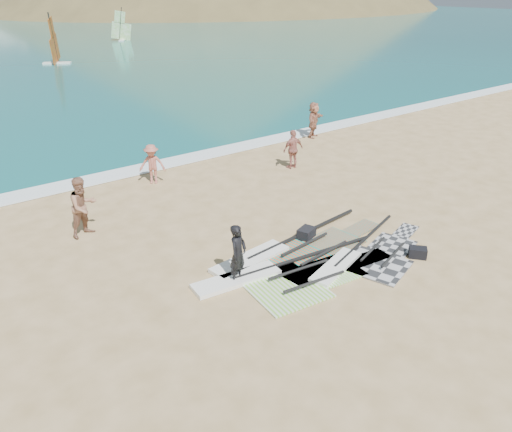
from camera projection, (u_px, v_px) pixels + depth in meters
ground at (393, 290)px, 12.80m from camera, size 300.00×300.00×0.00m
surf_line at (165, 164)px, 21.65m from camera, size 300.00×1.20×0.04m
headland_main at (230, 9)px, 153.08m from camera, size 143.00×143.00×45.00m
headland_minor at (294, 5)px, 179.52m from camera, size 70.00×70.00×28.00m
rig_grey at (365, 257)px, 14.22m from camera, size 5.06×2.82×0.19m
rig_green at (283, 276)px, 13.30m from camera, size 5.74×2.57×0.20m
rig_orange at (292, 252)px, 14.51m from camera, size 5.99×2.54×0.20m
gear_bag_near at (306, 234)px, 15.29m from camera, size 0.65×0.56×0.35m
gear_bag_far at (418, 252)px, 14.28m from camera, size 0.58×0.60×0.30m
person_wetsuit at (238, 254)px, 12.82m from camera, size 0.71×0.62×1.64m
beachgoer_left at (83, 207)px, 15.23m from camera, size 1.09×0.96×1.90m
beachgoer_mid at (152, 164)px, 19.32m from camera, size 1.16×1.06×1.56m
beachgoer_back at (293, 149)px, 20.89m from camera, size 1.00×0.47×1.65m
beachgoer_right at (314, 120)px, 25.11m from camera, size 1.71×1.26×1.79m
windsurfer_centre at (55, 49)px, 47.82m from camera, size 2.63×2.79×4.75m
windsurfer_right at (121, 31)px, 67.33m from camera, size 2.51×2.36×4.27m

